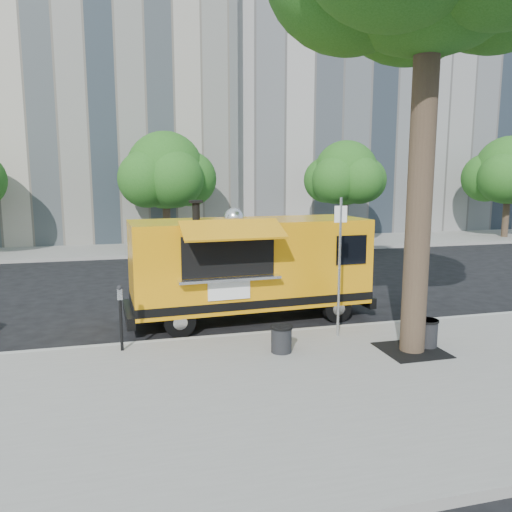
% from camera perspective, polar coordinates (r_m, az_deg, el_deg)
% --- Properties ---
extents(ground, '(120.00, 120.00, 0.00)m').
position_cam_1_polar(ground, '(12.13, -0.51, -8.09)').
color(ground, black).
rests_on(ground, ground).
extents(sidewalk, '(60.00, 6.00, 0.15)m').
position_cam_1_polar(sidewalk, '(8.52, 6.22, -15.31)').
color(sidewalk, gray).
rests_on(sidewalk, ground).
extents(curb, '(60.00, 0.14, 0.16)m').
position_cam_1_polar(curb, '(11.25, 0.65, -9.08)').
color(curb, '#999993').
rests_on(curb, ground).
extents(far_sidewalk, '(60.00, 5.00, 0.15)m').
position_cam_1_polar(far_sidewalk, '(25.15, -7.94, 1.03)').
color(far_sidewalk, gray).
rests_on(far_sidewalk, ground).
extents(building_left, '(22.00, 14.00, 24.00)m').
position_cam_1_polar(building_left, '(34.68, -24.58, 22.40)').
color(building_left, '#ACA290').
rests_on(building_left, ground).
extents(building_mid, '(20.00, 14.00, 20.00)m').
position_cam_1_polar(building_mid, '(37.85, 9.29, 18.79)').
color(building_mid, '#99938F').
rests_on(building_mid, ground).
extents(tree_well, '(1.20, 1.20, 0.02)m').
position_cam_1_polar(tree_well, '(10.59, 17.36, -10.24)').
color(tree_well, black).
rests_on(tree_well, sidewalk).
extents(far_tree_b, '(3.60, 3.60, 5.50)m').
position_cam_1_polar(far_tree_b, '(24.01, -10.32, 9.58)').
color(far_tree_b, '#33261C').
rests_on(far_tree_b, far_sidewalk).
extents(far_tree_c, '(3.24, 3.24, 5.21)m').
position_cam_1_polar(far_tree_c, '(25.99, 10.22, 9.29)').
color(far_tree_c, '#33261C').
rests_on(far_tree_c, far_sidewalk).
extents(far_tree_d, '(3.78, 3.78, 5.64)m').
position_cam_1_polar(far_tree_d, '(31.63, 26.98, 8.71)').
color(far_tree_d, '#33261C').
rests_on(far_tree_d, far_sidewalk).
extents(sign_post, '(0.28, 0.06, 3.00)m').
position_cam_1_polar(sign_post, '(10.76, 9.53, -0.32)').
color(sign_post, silver).
rests_on(sign_post, sidewalk).
extents(parking_meter, '(0.11, 0.11, 1.33)m').
position_cam_1_polar(parking_meter, '(10.24, -15.23, -5.97)').
color(parking_meter, black).
rests_on(parking_meter, sidewalk).
extents(food_truck, '(6.21, 3.06, 3.00)m').
position_cam_1_polar(food_truck, '(12.35, -0.78, -1.03)').
color(food_truck, orange).
rests_on(food_truck, ground).
extents(trash_bin_left, '(0.44, 0.44, 0.53)m').
position_cam_1_polar(trash_bin_left, '(9.97, 2.92, -9.35)').
color(trash_bin_left, black).
rests_on(trash_bin_left, sidewalk).
extents(trash_bin_right, '(0.47, 0.47, 0.57)m').
position_cam_1_polar(trash_bin_right, '(10.83, 18.91, -8.23)').
color(trash_bin_right, black).
rests_on(trash_bin_right, sidewalk).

